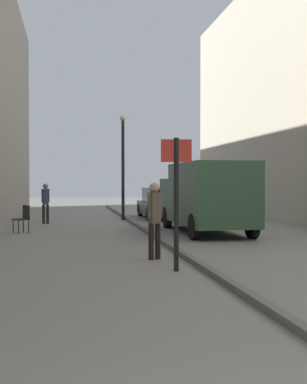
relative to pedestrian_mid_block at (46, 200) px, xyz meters
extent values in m
plane|color=gray|center=(1.98, -7.36, -0.96)|extent=(80.00, 80.00, 0.00)
cube|color=#615F5B|center=(3.56, -7.36, -0.90)|extent=(0.16, 40.00, 0.12)
cylinder|color=black|center=(0.08, 0.02, -0.57)|extent=(0.12, 0.12, 0.78)
cylinder|color=black|center=(-0.08, -0.02, -0.57)|extent=(0.12, 0.12, 0.78)
cube|color=#2D3851|center=(0.00, 0.00, 0.15)|extent=(0.25, 0.23, 0.67)
cylinder|color=#2D3851|center=(0.12, 0.03, 0.20)|extent=(0.09, 0.09, 0.57)
cylinder|color=#2D3851|center=(-0.12, -0.03, 0.20)|extent=(0.09, 0.09, 0.57)
sphere|color=brown|center=(0.00, 0.00, 0.59)|extent=(0.22, 0.22, 0.22)
cylinder|color=black|center=(2.75, -9.86, -0.55)|extent=(0.12, 0.12, 0.81)
cylinder|color=black|center=(2.91, -9.80, -0.55)|extent=(0.12, 0.12, 0.81)
cube|color=brown|center=(2.83, -9.83, 0.20)|extent=(0.28, 0.26, 0.69)
cylinder|color=brown|center=(2.71, -9.87, 0.25)|extent=(0.10, 0.10, 0.59)
cylinder|color=brown|center=(2.94, -9.79, 0.25)|extent=(0.10, 0.10, 0.59)
sphere|color=tan|center=(2.83, -9.83, 0.66)|extent=(0.23, 0.23, 0.23)
cube|color=#335138|center=(5.55, -5.24, 0.39)|extent=(2.08, 3.89, 2.02)
cube|color=#335138|center=(5.51, -2.56, 0.14)|extent=(2.05, 1.53, 1.52)
cube|color=black|center=(5.51, -2.03, 0.47)|extent=(1.71, 0.06, 0.67)
cylinder|color=black|center=(4.60, -2.72, -0.56)|extent=(0.23, 0.80, 0.80)
cylinder|color=black|center=(6.43, -2.69, -0.56)|extent=(0.23, 0.80, 0.80)
cylinder|color=black|center=(4.65, -6.49, -0.56)|extent=(0.23, 0.80, 0.80)
cylinder|color=black|center=(6.48, -6.46, -0.56)|extent=(0.23, 0.80, 0.80)
cube|color=black|center=(5.31, 2.04, -0.47)|extent=(1.82, 4.21, 0.55)
cube|color=black|center=(5.31, 2.04, 0.15)|extent=(1.52, 2.53, 0.68)
cylinder|color=black|center=(4.50, 3.47, -0.64)|extent=(0.20, 0.64, 0.64)
cylinder|color=black|center=(6.14, 3.46, -0.64)|extent=(0.20, 0.64, 0.64)
cylinder|color=black|center=(4.49, 0.61, -0.64)|extent=(0.20, 0.64, 0.64)
cylinder|color=black|center=(6.13, 0.61, -0.64)|extent=(0.20, 0.64, 0.64)
cylinder|color=black|center=(3.00, -11.28, 0.34)|extent=(0.10, 0.10, 2.60)
cube|color=red|center=(3.00, -11.28, 1.39)|extent=(0.60, 0.09, 0.44)
cylinder|color=black|center=(3.38, 1.30, 1.29)|extent=(0.14, 0.14, 4.50)
sphere|color=beige|center=(3.38, 1.30, 3.66)|extent=(0.28, 0.28, 0.28)
cylinder|color=black|center=(-0.71, -3.91, -0.74)|extent=(0.04, 0.04, 0.45)
cylinder|color=black|center=(-0.91, -3.59, -0.74)|extent=(0.04, 0.04, 0.45)
cylinder|color=black|center=(-0.40, -3.70, -0.74)|extent=(0.04, 0.04, 0.45)
cylinder|color=black|center=(-0.60, -3.39, -0.74)|extent=(0.04, 0.04, 0.45)
cube|color=black|center=(-0.65, -3.65, -0.49)|extent=(0.61, 0.61, 0.04)
cube|color=black|center=(-0.49, -3.54, -0.25)|extent=(0.27, 0.39, 0.45)
camera|label=1|loc=(0.93, -20.39, 0.79)|focal=44.98mm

